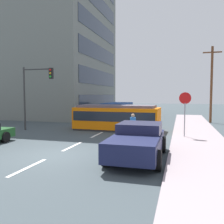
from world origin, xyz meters
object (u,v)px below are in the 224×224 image
streetcar_tram (117,117)px  pedestrian_crossing (133,125)px  city_bus (118,109)px  pickup_truck_parked (138,141)px  stop_sign (185,105)px  utility_pole_mid (211,83)px  traffic_light_mast (35,86)px

streetcar_tram → pedestrian_crossing: 4.31m
streetcar_tram → city_bus: 9.76m
streetcar_tram → pickup_truck_parked: streetcar_tram is taller
stop_sign → pickup_truck_parked: bearing=-110.0°
city_bus → utility_pole_mid: size_ratio=0.74×
traffic_light_mast → utility_pole_mid: bearing=34.6°
pickup_truck_parked → city_bus: bearing=107.7°
pedestrian_crossing → utility_pole_mid: bearing=63.2°
stop_sign → traffic_light_mast: traffic_light_mast is taller
pedestrian_crossing → stop_sign: 3.67m
traffic_light_mast → stop_sign: bearing=-2.0°
pedestrian_crossing → traffic_light_mast: 8.85m
pickup_truck_parked → utility_pole_mid: 16.81m
pedestrian_crossing → utility_pole_mid: utility_pole_mid is taller
pickup_truck_parked → stop_sign: (2.07, 5.69, 1.40)m
streetcar_tram → stop_sign: (5.20, -2.32, 1.14)m
city_bus → traffic_light_mast: size_ratio=1.13×
pedestrian_crossing → utility_pole_mid: (5.83, 11.55, 3.11)m
city_bus → stop_sign: stop_sign is taller
pickup_truck_parked → stop_sign: size_ratio=1.74×
city_bus → traffic_light_mast: traffic_light_mast is taller
streetcar_tram → pickup_truck_parked: (3.13, -8.01, -0.26)m
pedestrian_crossing → pickup_truck_parked: pedestrian_crossing is taller
traffic_light_mast → pickup_truck_parked: bearing=-33.1°
traffic_light_mast → utility_pole_mid: (14.09, 9.70, 0.52)m
pedestrian_crossing → traffic_light_mast: bearing=167.4°
pickup_truck_parked → traffic_light_mast: bearing=146.9°
utility_pole_mid → pedestrian_crossing: bearing=-116.8°
stop_sign → utility_pole_mid: utility_pole_mid is taller
streetcar_tram → utility_pole_mid: (7.90, 7.78, 3.00)m
city_bus → traffic_light_mast: (-3.74, -11.38, 2.45)m
pickup_truck_parked → traffic_light_mast: 11.46m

